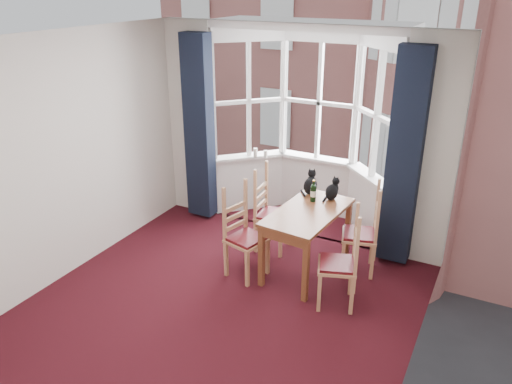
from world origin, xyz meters
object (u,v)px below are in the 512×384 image
Objects in this scene: chair_left_near at (241,237)px; cat_right at (332,191)px; cat_left at (311,184)px; candle_short at (266,154)px; candle_tall at (255,152)px; dining_table at (308,220)px; chair_right_far at (367,236)px; wine_bottle at (313,192)px; chair_left_far at (267,215)px; chair_right_near at (346,266)px.

cat_right is (0.81, 0.84, 0.44)m from chair_left_near.
candle_short is (-1.02, 0.79, 0.00)m from cat_left.
candle_tall reaches higher than candle_short.
chair_left_near is at bearing -149.65° from dining_table.
cat_left is 2.49× the size of candle_tall.
chair_right_far is 7.20× the size of candle_tall.
cat_right reaches higher than chair_right_far.
candle_short is (-1.14, 1.00, 0.00)m from wine_bottle.
cat_left reaches higher than chair_right_far.
chair_left_far is at bearing 89.79° from chair_left_near.
chair_right_far is at bearing 28.59° from chair_left_near.
wine_bottle reaches higher than chair_left_far.
dining_table is at bearing 30.35° from chair_left_near.
chair_left_far is 8.51× the size of candle_short.
wine_bottle is (-0.05, 0.28, 0.24)m from dining_table.
chair_left_near is at bearing -119.82° from cat_left.
chair_left_far reaches higher than dining_table.
chair_left_near is at bearing -151.41° from chair_right_far.
candle_short is at bearing 106.91° from chair_left_near.
chair_right_near is 1.11m from cat_right.
cat_left is 0.24m from wine_bottle.
cat_left reaches higher than dining_table.
dining_table is 0.52m from cat_right.
cat_right is 2.69× the size of candle_short.
chair_right_near is 3.36× the size of wine_bottle.
wine_bottle is at bearing -1.76° from chair_left_far.
wine_bottle is (-0.69, -0.04, 0.45)m from chair_right_far.
chair_left_near is 1.30m from chair_right_near.
cat_left is 1.09× the size of cat_right.
chair_left_far is (-0.68, 0.30, -0.21)m from dining_table.
chair_right_near is 2.63m from candle_tall.
chair_left_near is at bearing -73.09° from candle_short.
chair_right_near is 8.51× the size of candle_short.
dining_table is 1.41× the size of chair_left_near.
chair_left_near is 1.25m from cat_right.
candle_short is (0.15, 0.03, -0.01)m from candle_tall.
candle_tall is (-1.96, 1.69, 0.46)m from chair_right_near.
candle_tall is 1.18× the size of candle_short.
candle_short reaches higher than chair_right_near.
chair_left_near is 2.89× the size of cat_left.
dining_table is 4.46× the size of cat_right.
chair_left_near is 1.81m from candle_short.
candle_tall is at bearing 147.16° from cat_left.
dining_table is 4.08× the size of cat_left.
wine_bottle is (0.63, -0.02, 0.45)m from chair_left_far.
candle_tall reaches higher than chair_right_near.
chair_right_near is at bearing -43.60° from candle_short.
chair_left_near is at bearing -68.06° from candle_tall.
chair_right_near is 1.08m from wine_bottle.
chair_left_far is 1.49m from chair_right_near.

